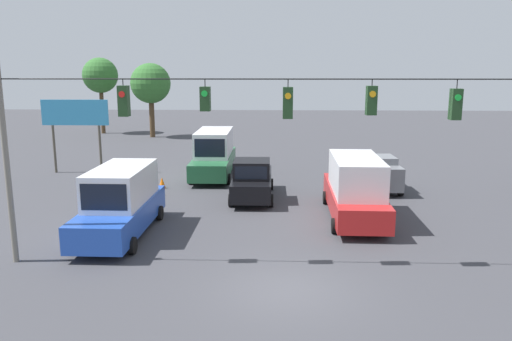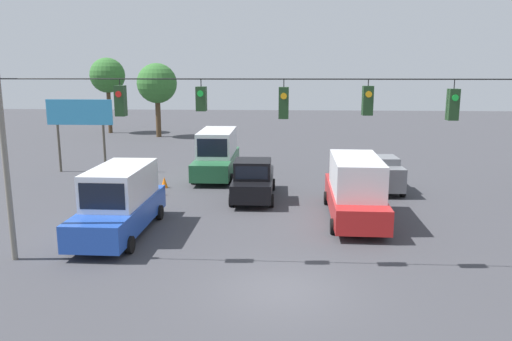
{
  "view_description": "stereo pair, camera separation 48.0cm",
  "coord_description": "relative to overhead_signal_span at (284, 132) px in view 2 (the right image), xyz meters",
  "views": [
    {
      "loc": [
        0.43,
        14.2,
        6.57
      ],
      "look_at": [
        1.25,
        -8.23,
        2.05
      ],
      "focal_mm": 35.0,
      "sensor_mm": 36.0,
      "label": 1
    },
    {
      "loc": [
        -0.05,
        14.18,
        6.57
      ],
      "look_at": [
        1.25,
        -8.23,
        2.05
      ],
      "focal_mm": 35.0,
      "sensor_mm": 36.0,
      "label": 2
    }
  ],
  "objects": [
    {
      "name": "ground_plane",
      "position": [
        0.03,
        1.98,
        -4.61
      ],
      "size": [
        140.0,
        140.0,
        0.0
      ],
      "primitive_type": "plane",
      "color": "#3D3D42"
    },
    {
      "name": "overhead_signal_span",
      "position": [
        0.0,
        0.0,
        0.0
      ],
      "size": [
        19.07,
        0.38,
        7.22
      ],
      "color": "slate",
      "rests_on": "ground_plane"
    },
    {
      "name": "box_truck_blue_parked_shoulder",
      "position": [
        6.64,
        -3.12,
        -3.26
      ],
      "size": [
        2.42,
        6.54,
        2.74
      ],
      "color": "#234CB2",
      "rests_on": "ground_plane"
    },
    {
      "name": "pickup_truck_black_withflow_mid",
      "position": [
        1.59,
        -9.04,
        -3.64
      ],
      "size": [
        2.21,
        5.45,
        2.12
      ],
      "color": "black",
      "rests_on": "ground_plane"
    },
    {
      "name": "box_truck_green_withflow_far",
      "position": [
        4.26,
        -14.79,
        -3.2
      ],
      "size": [
        2.49,
        7.31,
        2.86
      ],
      "color": "#236038",
      "rests_on": "ground_plane"
    },
    {
      "name": "sedan_grey_oncoming_far",
      "position": [
        -5.33,
        -11.12,
        -3.61
      ],
      "size": [
        2.14,
        4.02,
        1.93
      ],
      "color": "slate",
      "rests_on": "ground_plane"
    },
    {
      "name": "box_truck_red_crossing_near",
      "position": [
        -3.16,
        -5.62,
        -3.21
      ],
      "size": [
        2.5,
        7.16,
        2.84
      ],
      "color": "red",
      "rests_on": "ground_plane"
    },
    {
      "name": "traffic_cone_nearest",
      "position": [
        6.62,
        -3.08,
        -4.3
      ],
      "size": [
        0.4,
        0.4,
        0.63
      ],
      "primitive_type": "cone",
      "color": "orange",
      "rests_on": "ground_plane"
    },
    {
      "name": "traffic_cone_second",
      "position": [
        6.68,
        -5.24,
        -4.3
      ],
      "size": [
        0.4,
        0.4,
        0.63
      ],
      "primitive_type": "cone",
      "color": "orange",
      "rests_on": "ground_plane"
    },
    {
      "name": "traffic_cone_third",
      "position": [
        6.82,
        -7.21,
        -4.3
      ],
      "size": [
        0.4,
        0.4,
        0.63
      ],
      "primitive_type": "cone",
      "color": "orange",
      "rests_on": "ground_plane"
    },
    {
      "name": "traffic_cone_fourth",
      "position": [
        6.6,
        -9.43,
        -4.3
      ],
      "size": [
        0.4,
        0.4,
        0.63
      ],
      "primitive_type": "cone",
      "color": "orange",
      "rests_on": "ground_plane"
    },
    {
      "name": "traffic_cone_fifth",
      "position": [
        6.8,
        -11.16,
        -4.3
      ],
      "size": [
        0.4,
        0.4,
        0.63
      ],
      "primitive_type": "cone",
      "color": "orange",
      "rests_on": "ground_plane"
    },
    {
      "name": "roadside_billboard",
      "position": [
        13.22,
        -15.32,
        -1.06
      ],
      "size": [
        4.31,
        0.16,
        4.74
      ],
      "color": "#4C473D",
      "rests_on": "ground_plane"
    },
    {
      "name": "tree_horizon_left",
      "position": [
        12.65,
        -33.1,
        0.65
      ],
      "size": [
        3.92,
        3.92,
        7.28
      ],
      "color": "#4C3823",
      "rests_on": "ground_plane"
    },
    {
      "name": "tree_horizon_right",
      "position": [
        18.62,
        -35.98,
        1.38
      ],
      "size": [
        3.64,
        3.64,
        7.88
      ],
      "color": "#4C3823",
      "rests_on": "ground_plane"
    }
  ]
}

